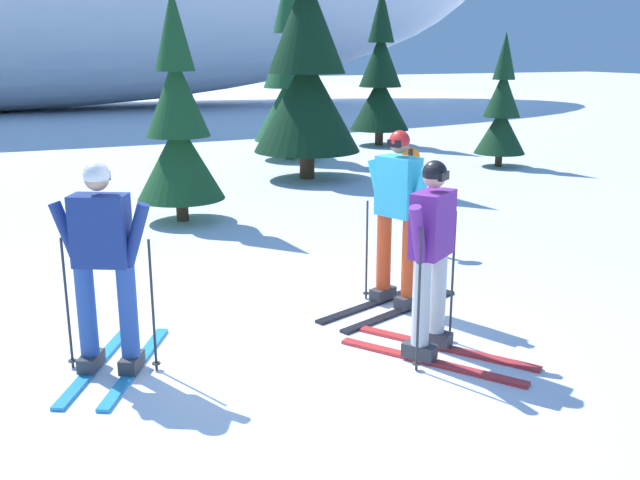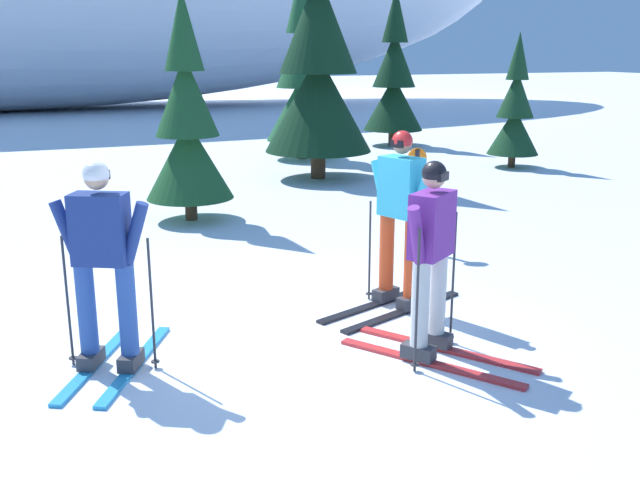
% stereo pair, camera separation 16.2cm
% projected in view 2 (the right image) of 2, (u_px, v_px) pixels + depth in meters
% --- Properties ---
extents(ground_plane, '(120.00, 120.00, 0.00)m').
position_uv_depth(ground_plane, '(289.00, 341.00, 6.53)').
color(ground_plane, white).
extents(skier_cyan_jacket, '(1.72, 0.99, 1.80)m').
position_uv_depth(skier_cyan_jacket, '(400.00, 216.00, 7.16)').
color(skier_cyan_jacket, black).
rests_on(skier_cyan_jacket, ground).
extents(skier_purple_jacket, '(1.31, 1.64, 1.70)m').
position_uv_depth(skier_purple_jacket, '(432.00, 257.00, 6.00)').
color(skier_purple_jacket, red).
rests_on(skier_purple_jacket, ground).
extents(skier_navy_jacket, '(1.12, 1.60, 1.74)m').
position_uv_depth(skier_navy_jacket, '(104.00, 263.00, 5.72)').
color(skier_navy_jacket, '#2893CC').
rests_on(skier_navy_jacket, ground).
extents(pine_tree_left, '(1.33, 1.33, 3.44)m').
position_uv_depth(pine_tree_left, '(187.00, 126.00, 10.78)').
color(pine_tree_left, '#47301E').
rests_on(pine_tree_left, ground).
extents(pine_tree_center_left, '(2.14, 2.14, 5.55)m').
position_uv_depth(pine_tree_center_left, '(318.00, 62.00, 14.13)').
color(pine_tree_center_left, '#47301E').
rests_on(pine_tree_center_left, ground).
extents(pine_tree_center_right, '(1.72, 1.72, 4.46)m').
position_uv_depth(pine_tree_center_right, '(302.00, 80.00, 16.86)').
color(pine_tree_center_right, '#47301E').
rests_on(pine_tree_center_right, ground).
extents(pine_tree_right, '(1.61, 1.61, 4.16)m').
position_uv_depth(pine_tree_right, '(394.00, 80.00, 19.29)').
color(pine_tree_right, '#47301E').
rests_on(pine_tree_right, ground).
extents(pine_tree_far_right, '(1.13, 1.13, 2.93)m').
position_uv_depth(pine_tree_far_right, '(515.00, 112.00, 15.79)').
color(pine_tree_far_right, '#47301E').
rests_on(pine_tree_far_right, ground).
extents(trail_marker_post, '(0.28, 0.07, 1.35)m').
position_uv_depth(trail_marker_post, '(416.00, 192.00, 9.31)').
color(trail_marker_post, black).
rests_on(trail_marker_post, ground).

